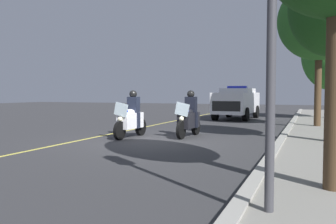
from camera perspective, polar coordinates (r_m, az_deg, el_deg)
name	(u,v)px	position (r m, az deg, el deg)	size (l,w,h in m)	color
ground_plane	(151,141)	(12.18, -2.77, -4.60)	(80.00, 80.00, 0.00)	#333335
curb_strip	(278,145)	(11.11, 17.17, -5.09)	(48.00, 0.24, 0.15)	#9E9B93
lane_stripe_center	(93,138)	(13.29, -11.84, -4.00)	(48.00, 0.12, 0.01)	#E0D14C
police_motorcycle_lead_left	(131,118)	(13.06, -5.94, -1.01)	(2.14, 0.59, 1.72)	black
police_motorcycle_lead_right	(189,118)	(13.21, 3.36, -0.95)	(2.14, 0.59, 1.72)	black
police_suv	(237,102)	(22.55, 10.90, 1.60)	(4.99, 2.26, 2.05)	silver
tree_mid_block	(335,8)	(12.53, 25.02, 14.78)	(2.77, 2.77, 5.71)	#4C3823
tree_far_back	(319,21)	(18.09, 22.99, 13.26)	(3.71, 3.71, 6.64)	#42301E
tree_behind_suv	(333,55)	(24.02, 24.81, 8.28)	(3.64, 3.64, 6.00)	#42301E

